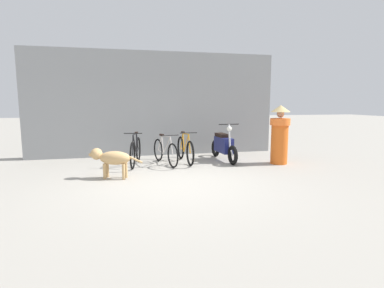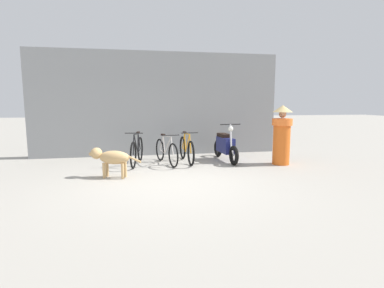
% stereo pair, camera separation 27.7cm
% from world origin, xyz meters
% --- Properties ---
extents(ground_plane, '(60.00, 60.00, 0.00)m').
position_xyz_m(ground_plane, '(0.00, 0.00, 0.00)').
color(ground_plane, '#9E998E').
extents(shop_wall_back, '(7.69, 0.20, 3.21)m').
position_xyz_m(shop_wall_back, '(0.00, 3.51, 1.60)').
color(shop_wall_back, gray).
rests_on(shop_wall_back, ground).
extents(bicycle_0, '(0.48, 1.68, 0.90)m').
position_xyz_m(bicycle_0, '(-0.70, 2.05, 0.37)').
color(bicycle_0, black).
rests_on(bicycle_0, ground).
extents(bicycle_1, '(0.55, 1.61, 0.83)m').
position_xyz_m(bicycle_1, '(0.07, 1.97, 0.34)').
color(bicycle_1, black).
rests_on(bicycle_1, ground).
extents(bicycle_2, '(0.46, 1.70, 0.87)m').
position_xyz_m(bicycle_2, '(0.65, 2.12, 0.35)').
color(bicycle_2, black).
rests_on(bicycle_2, ground).
extents(motorcycle, '(0.58, 1.82, 1.08)m').
position_xyz_m(motorcycle, '(1.78, 2.12, 0.42)').
color(motorcycle, black).
rests_on(motorcycle, ground).
extents(stray_dog, '(1.16, 0.55, 0.66)m').
position_xyz_m(stray_dog, '(-1.28, 0.72, 0.45)').
color(stray_dog, tan).
rests_on(stray_dog, ground).
extents(person_in_robes, '(0.62, 0.62, 1.58)m').
position_xyz_m(person_in_robes, '(3.10, 1.35, 0.83)').
color(person_in_robes, orange).
rests_on(person_in_robes, ground).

